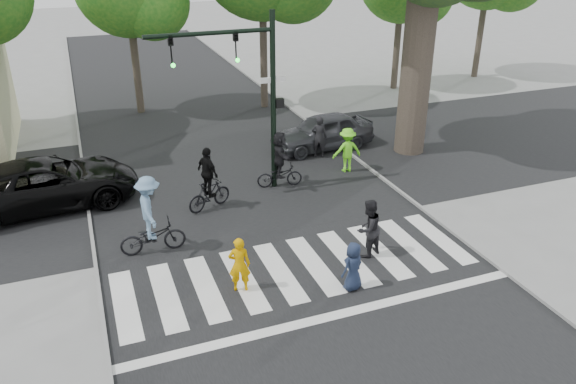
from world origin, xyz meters
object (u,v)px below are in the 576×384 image
at_px(car_grey, 322,132).
at_px(cyclist_mid, 209,184).
at_px(pedestrian_child, 353,266).
at_px(car_suv, 47,183).
at_px(cyclist_left, 151,220).
at_px(pedestrian_woman, 239,265).
at_px(traffic_signal, 248,79).
at_px(pedestrian_adult, 368,228).
at_px(cyclist_right, 279,163).

bearing_deg(car_grey, cyclist_mid, -61.47).
bearing_deg(pedestrian_child, car_suv, -66.78).
bearing_deg(cyclist_left, car_grey, 36.64).
height_order(pedestrian_woman, car_suv, car_suv).
height_order(traffic_signal, car_grey, traffic_signal).
distance_m(pedestrian_woman, pedestrian_adult, 3.78).
height_order(cyclist_left, cyclist_mid, cyclist_left).
height_order(pedestrian_woman, pedestrian_adult, pedestrian_adult).
xyz_separation_m(pedestrian_child, pedestrian_adult, (1.11, 1.29, 0.19)).
relative_size(pedestrian_woman, pedestrian_child, 1.14).
bearing_deg(pedestrian_child, car_grey, -129.14).
bearing_deg(cyclist_left, car_suv, 123.37).
distance_m(traffic_signal, pedestrian_child, 7.33).
distance_m(traffic_signal, cyclist_mid, 3.59).
bearing_deg(pedestrian_woman, car_suv, -39.44).
distance_m(cyclist_left, cyclist_right, 5.61).
relative_size(traffic_signal, car_grey, 1.41).
height_order(traffic_signal, pedestrian_adult, traffic_signal).
bearing_deg(cyclist_right, pedestrian_adult, -82.42).
bearing_deg(traffic_signal, cyclist_mid, -152.35).
relative_size(cyclist_left, car_grey, 0.54).
distance_m(pedestrian_adult, car_suv, 10.45).
relative_size(pedestrian_child, car_suv, 0.23).
distance_m(cyclist_right, car_suv, 7.65).
height_order(pedestrian_woman, cyclist_mid, cyclist_mid).
height_order(pedestrian_child, cyclist_mid, cyclist_mid).
bearing_deg(car_suv, pedestrian_child, -142.87).
relative_size(cyclist_left, cyclist_mid, 1.09).
distance_m(pedestrian_adult, cyclist_mid, 5.53).
bearing_deg(cyclist_mid, pedestrian_woman, -94.47).
relative_size(pedestrian_woman, pedestrian_adult, 0.89).
distance_m(pedestrian_woman, cyclist_left, 3.17).
xyz_separation_m(pedestrian_woman, cyclist_right, (3.07, 5.50, 0.15)).
distance_m(traffic_signal, pedestrian_adult, 6.31).
relative_size(pedestrian_woman, cyclist_right, 0.74).
xyz_separation_m(pedestrian_adult, cyclist_left, (-5.51, 2.30, 0.15)).
xyz_separation_m(pedestrian_adult, cyclist_mid, (-3.39, 4.37, 0.02)).
height_order(pedestrian_adult, car_grey, pedestrian_adult).
height_order(cyclist_left, car_suv, cyclist_left).
xyz_separation_m(traffic_signal, car_grey, (3.95, 2.81, -3.18)).
height_order(pedestrian_woman, cyclist_right, cyclist_right).
height_order(traffic_signal, cyclist_right, traffic_signal).
height_order(pedestrian_child, pedestrian_adult, pedestrian_adult).
bearing_deg(cyclist_left, pedestrian_woman, -56.46).
bearing_deg(cyclist_right, pedestrian_child, -93.72).
bearing_deg(pedestrian_adult, cyclist_mid, -73.48).
bearing_deg(pedestrian_child, cyclist_right, -113.18).
bearing_deg(pedestrian_adult, car_grey, -126.83).
relative_size(traffic_signal, cyclist_left, 2.62).
relative_size(pedestrian_adult, cyclist_left, 0.74).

